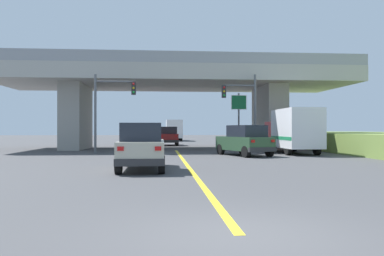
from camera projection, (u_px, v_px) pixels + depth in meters
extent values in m
plane|color=#424244|center=(175.00, 149.00, 35.45)|extent=(160.00, 160.00, 0.00)
cube|color=#A8A59E|center=(175.00, 79.00, 35.47)|extent=(30.84, 10.37, 1.28)
cube|color=#9A9891|center=(76.00, 117.00, 34.75)|extent=(1.76, 6.22, 5.66)
cube|color=#9A9891|center=(269.00, 118.00, 36.17)|extent=(1.76, 6.22, 5.66)
cube|color=gray|center=(177.00, 57.00, 30.45)|extent=(30.84, 0.20, 0.90)
cube|color=gray|center=(173.00, 75.00, 40.49)|extent=(30.84, 0.20, 0.90)
cube|color=yellow|center=(187.00, 164.00, 19.52)|extent=(0.20, 26.15, 0.01)
cube|color=#B7B29E|center=(142.00, 151.00, 17.10)|extent=(1.87, 4.63, 0.90)
cube|color=#1E232D|center=(142.00, 132.00, 16.76)|extent=(1.65, 2.55, 0.76)
cube|color=#2D2D30|center=(139.00, 162.00, 14.84)|extent=(1.91, 0.20, 0.28)
cube|color=red|center=(121.00, 149.00, 14.72)|extent=(0.24, 0.06, 0.16)
cube|color=red|center=(158.00, 148.00, 14.83)|extent=(0.24, 0.06, 0.16)
cylinder|color=black|center=(126.00, 158.00, 18.79)|extent=(0.26, 0.72, 0.72)
cylinder|color=black|center=(161.00, 158.00, 18.93)|extent=(0.26, 0.72, 0.72)
cylinder|color=black|center=(119.00, 165.00, 15.27)|extent=(0.26, 0.72, 0.72)
cylinder|color=black|center=(162.00, 165.00, 15.41)|extent=(0.26, 0.72, 0.72)
cube|color=#2D4C33|center=(244.00, 143.00, 26.07)|extent=(3.33, 4.74, 0.90)
cube|color=#1E232D|center=(247.00, 131.00, 25.77)|extent=(2.44, 2.83, 0.76)
cube|color=#2D2D30|center=(262.00, 150.00, 24.15)|extent=(1.95, 0.87, 0.28)
cube|color=red|center=(253.00, 141.00, 23.78)|extent=(0.25, 0.14, 0.16)
cube|color=red|center=(273.00, 141.00, 24.39)|extent=(0.25, 0.14, 0.16)
cylinder|color=black|center=(221.00, 149.00, 27.16)|extent=(0.49, 0.77, 0.72)
cylinder|color=black|center=(242.00, 149.00, 27.90)|extent=(0.49, 0.77, 0.72)
cylinder|color=black|center=(246.00, 152.00, 24.23)|extent=(0.49, 0.77, 0.72)
cylinder|color=black|center=(269.00, 151.00, 24.97)|extent=(0.49, 0.77, 0.72)
cube|color=red|center=(282.00, 134.00, 31.02)|extent=(2.20, 2.00, 1.90)
cube|color=silver|center=(296.00, 128.00, 27.65)|extent=(2.31, 4.76, 2.74)
cube|color=#197F4C|center=(296.00, 138.00, 27.65)|extent=(2.33, 4.66, 0.24)
cylinder|color=black|center=(269.00, 146.00, 30.93)|extent=(0.30, 0.90, 0.90)
cylinder|color=black|center=(294.00, 146.00, 31.10)|extent=(0.30, 0.90, 0.90)
cylinder|color=black|center=(288.00, 149.00, 26.38)|extent=(0.30, 0.90, 0.90)
cylinder|color=black|center=(317.00, 148.00, 26.54)|extent=(0.30, 0.90, 0.90)
cube|color=maroon|center=(168.00, 138.00, 42.66)|extent=(1.97, 4.70, 0.90)
cube|color=#1E232D|center=(169.00, 130.00, 42.31)|extent=(1.74, 2.58, 0.76)
cube|color=#2D2D30|center=(169.00, 141.00, 40.37)|extent=(2.01, 0.20, 0.28)
cube|color=red|center=(162.00, 136.00, 40.24)|extent=(0.24, 0.06, 0.16)
cube|color=red|center=(176.00, 136.00, 40.36)|extent=(0.24, 0.06, 0.16)
cylinder|color=black|center=(160.00, 141.00, 44.38)|extent=(0.26, 0.72, 0.72)
cylinder|color=black|center=(176.00, 141.00, 44.52)|extent=(0.26, 0.72, 0.72)
cylinder|color=black|center=(160.00, 143.00, 40.79)|extent=(0.26, 0.72, 0.72)
cylinder|color=black|center=(177.00, 143.00, 40.94)|extent=(0.26, 0.72, 0.72)
cylinder|color=#56595E|center=(255.00, 113.00, 30.24)|extent=(0.18, 0.18, 5.99)
cylinder|color=#56595E|center=(240.00, 85.00, 30.14)|extent=(2.44, 0.12, 0.12)
cube|color=#232326|center=(224.00, 92.00, 30.04)|extent=(0.32, 0.26, 0.96)
sphere|color=red|center=(224.00, 87.00, 29.89)|extent=(0.16, 0.16, 0.16)
sphere|color=gold|center=(224.00, 91.00, 29.89)|extent=(0.16, 0.16, 0.16)
sphere|color=green|center=(224.00, 95.00, 29.89)|extent=(0.16, 0.16, 0.16)
cylinder|color=#56595E|center=(95.00, 114.00, 28.37)|extent=(0.18, 0.18, 5.74)
cylinder|color=#56595E|center=(115.00, 81.00, 28.49)|extent=(2.76, 0.12, 0.12)
cube|color=#232326|center=(134.00, 88.00, 28.60)|extent=(0.32, 0.26, 0.96)
sphere|color=red|center=(134.00, 84.00, 28.45)|extent=(0.16, 0.16, 0.16)
sphere|color=gold|center=(134.00, 88.00, 28.45)|extent=(0.16, 0.16, 0.16)
sphere|color=green|center=(134.00, 92.00, 28.45)|extent=(0.16, 0.16, 0.16)
cylinder|color=#56595E|center=(239.00, 122.00, 32.68)|extent=(0.14, 0.14, 4.75)
cube|color=#146638|center=(239.00, 102.00, 32.62)|extent=(1.20, 0.08, 1.11)
cube|color=white|center=(239.00, 102.00, 32.62)|extent=(1.28, 0.04, 1.19)
cube|color=navy|center=(173.00, 131.00, 62.21)|extent=(2.20, 2.00, 1.90)
cube|color=silver|center=(174.00, 129.00, 58.49)|extent=(2.31, 5.46, 2.67)
cube|color=#197F4C|center=(174.00, 133.00, 58.49)|extent=(2.33, 5.36, 0.24)
cylinder|color=black|center=(167.00, 137.00, 62.13)|extent=(0.30, 0.90, 0.90)
cylinder|color=black|center=(180.00, 137.00, 62.29)|extent=(0.30, 0.90, 0.90)
cylinder|color=black|center=(168.00, 138.00, 57.05)|extent=(0.30, 0.90, 0.90)
cylinder|color=black|center=(181.00, 138.00, 57.21)|extent=(0.30, 0.90, 0.90)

